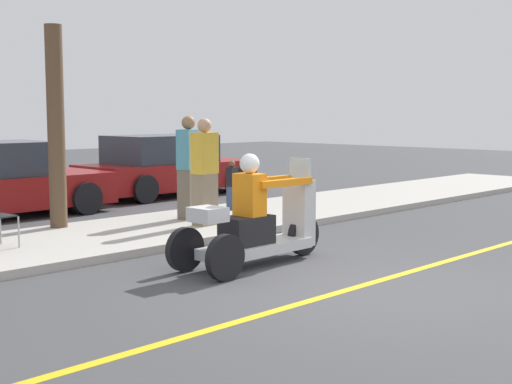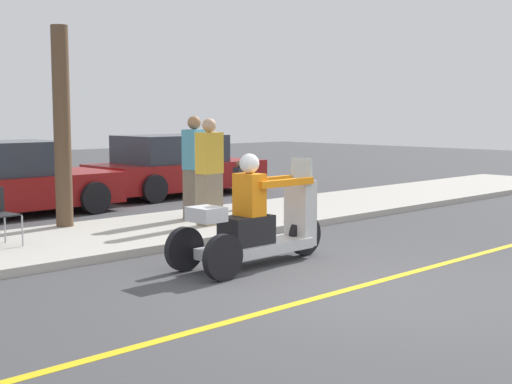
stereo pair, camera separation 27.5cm
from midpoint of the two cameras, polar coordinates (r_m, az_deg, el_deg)
The scene contains 9 objects.
ground_plane at distance 8.29m, azimuth 6.85°, elevation -7.67°, with size 60.00×60.00×0.00m, color #424244.
lane_stripe at distance 8.39m, azimuth 7.38°, elevation -7.49°, with size 24.00×0.12×0.01m.
sidewalk_strip at distance 11.60m, azimuth -11.47°, elevation -3.41°, with size 28.00×2.80×0.12m.
motorcycle_trike at distance 9.39m, azimuth -0.75°, elevation -2.72°, with size 2.43×0.84×1.48m.
spectator_near_curb at distance 11.96m, azimuth -4.78°, elevation 1.45°, with size 0.45×0.30×1.79m.
spectator_end_of_line at distance 12.72m, azimuth -6.01°, elevation 1.81°, with size 0.50×0.39×1.83m.
spectator_with_child at distance 13.85m, azimuth -2.49°, elevation 0.46°, with size 0.25×0.18×0.96m.
parked_car_lot_right at distance 17.50m, azimuth -7.71°, elevation 2.01°, with size 4.32×2.10×1.47m.
tree_trunk at distance 12.15m, azimuth -16.34°, elevation 5.00°, with size 0.28×0.28×3.30m.
Camera 1 is at (-6.48, -4.80, 2.00)m, focal length 50.00 mm.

